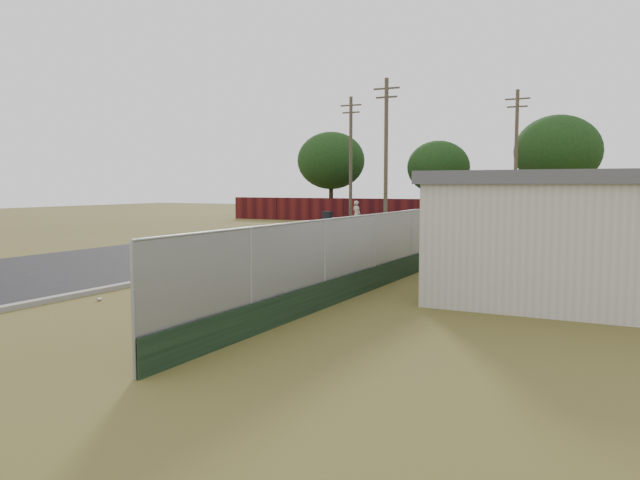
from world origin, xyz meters
The scene contains 12 objects.
ground centered at (0.00, 0.00, 0.00)m, with size 120.00×120.00×0.00m, color brown.
street centered at (-6.76, 8.05, 0.02)m, with size 15.10×60.00×0.12m.
chainlink_fence centered at (3.12, 1.03, 0.80)m, with size 0.10×27.06×2.02m.
privacy_fence centered at (-6.00, 25.00, 0.90)m, with size 30.00×0.12×1.80m, color #4A1110.
utility_poles centered at (-3.67, 20.67, 4.69)m, with size 12.60×8.24×9.00m.
horizon_trees centered at (0.84, 23.56, 4.63)m, with size 33.32×31.94×7.78m.
fire_hydrant centered at (1.63, -8.25, 0.43)m, with size 0.46×0.46×0.91m.
mailbox centered at (-1.64, 1.33, 1.04)m, with size 0.25×0.57×1.31m.
pickup_truck centered at (-0.17, 12.06, 0.79)m, with size 2.62×5.68×1.58m, color white.
pedestrian centered at (-7.45, 19.57, 0.88)m, with size 0.64×0.42×1.77m, color tan.
trash_bin centered at (-10.01, 20.32, 0.50)m, with size 0.64×0.70×0.98m.
scattered_litter centered at (-0.47, -2.62, 0.04)m, with size 2.47×12.05×0.07m.
Camera 1 is at (9.43, -18.51, 2.77)m, focal length 35.00 mm.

